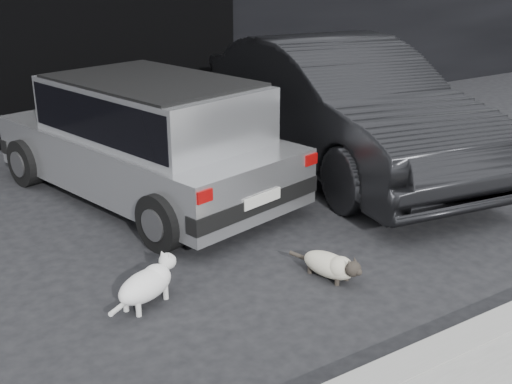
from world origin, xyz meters
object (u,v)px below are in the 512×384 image
second_car (340,105)px  cat_white (149,283)px  silver_hatchback (148,133)px  cat_siamese (333,266)px

second_car → cat_white: bearing=-143.0°
cat_white → silver_hatchback: bearing=131.8°
silver_hatchback → cat_white: size_ratio=5.47×
silver_hatchback → cat_white: 2.39m
silver_hatchback → second_car: bearing=-20.6°
second_car → cat_siamese: size_ratio=6.57×
second_car → cat_siamese: 3.04m
silver_hatchback → second_car: second_car is taller
second_car → cat_white: second_car is taller
silver_hatchback → cat_siamese: silver_hatchback is taller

